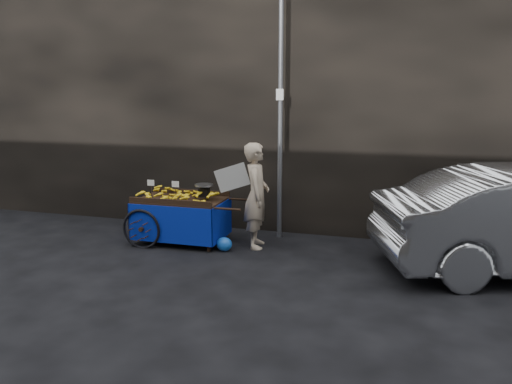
% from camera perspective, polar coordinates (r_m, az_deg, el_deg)
% --- Properties ---
extents(ground, '(80.00, 80.00, 0.00)m').
position_cam_1_polar(ground, '(7.50, -1.99, -7.66)').
color(ground, black).
rests_on(ground, ground).
extents(building_wall, '(13.50, 2.00, 5.00)m').
position_cam_1_polar(building_wall, '(9.50, 5.29, 11.68)').
color(building_wall, black).
rests_on(building_wall, ground).
extents(street_pole, '(0.12, 0.10, 4.00)m').
position_cam_1_polar(street_pole, '(8.26, 2.80, 8.34)').
color(street_pole, slate).
rests_on(street_pole, ground).
extents(banana_cart, '(1.95, 0.99, 1.06)m').
position_cam_1_polar(banana_cart, '(8.26, -8.85, -1.27)').
color(banana_cart, black).
rests_on(banana_cart, ground).
extents(vendor, '(0.92, 0.69, 1.67)m').
position_cam_1_polar(vendor, '(7.86, 0.04, -0.40)').
color(vendor, tan).
rests_on(vendor, ground).
extents(plastic_bag, '(0.25, 0.20, 0.22)m').
position_cam_1_polar(plastic_bag, '(7.83, -3.65, -5.97)').
color(plastic_bag, blue).
rests_on(plastic_bag, ground).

